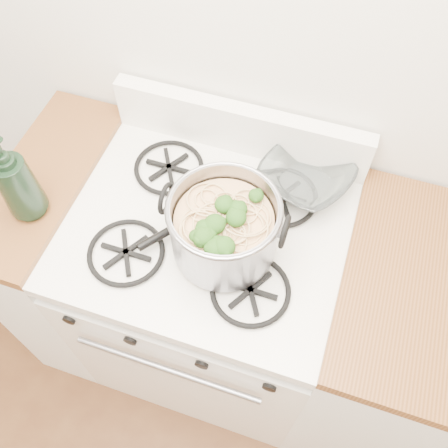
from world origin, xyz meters
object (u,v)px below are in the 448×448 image
Objects in this scene: bottle at (15,179)px; stock_pot at (224,228)px; spatula at (220,202)px; glass_bowl at (305,180)px; gas_range at (210,297)px.

stock_pot is at bearing 17.35° from bottle.
glass_bowl is at bearing 73.29° from spatula.
gas_range is at bearing 24.49° from bottle.
glass_bowl is at bearing 44.58° from gas_range.
spatula is 0.25m from glass_bowl.
glass_bowl is (0.22, 0.22, 0.50)m from gas_range.
stock_pot is 1.13× the size of bottle.
bottle reaches higher than glass_bowl.
gas_range is 3.00× the size of stock_pot.
bottle reaches higher than spatula.
spatula is (-0.05, 0.12, -0.08)m from stock_pot.
stock_pot is (0.07, -0.05, 0.57)m from gas_range.
stock_pot is 0.54m from bottle.
bottle is at bearing -174.09° from stock_pot.
gas_range is 0.58m from stock_pot.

